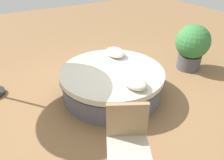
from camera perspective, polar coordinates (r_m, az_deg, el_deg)
ground_plane at (r=4.41m, az=0.00°, el=-3.62°), size 16.00×16.00×0.00m
round_bed at (r=4.26m, az=0.00°, el=-0.54°), size 2.02×2.02×0.55m
throw_pillow_0 at (r=3.63m, az=5.88°, el=-0.38°), size 0.55×0.37×0.18m
throw_pillow_1 at (r=4.67m, az=0.88°, el=7.37°), size 0.50×0.37×0.17m
patio_chair at (r=2.74m, az=4.19°, el=-14.79°), size 0.69×0.69×0.98m
planter at (r=5.43m, az=20.54°, el=8.64°), size 0.80×0.80×1.10m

